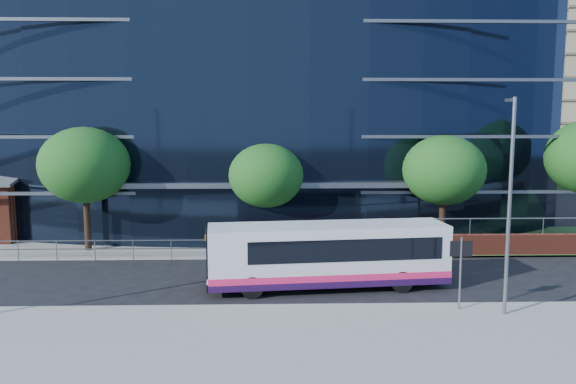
{
  "coord_description": "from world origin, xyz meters",
  "views": [
    {
      "loc": [
        -2.61,
        -22.15,
        7.31
      ],
      "look_at": [
        -1.8,
        8.0,
        3.46
      ],
      "focal_mm": 35.0,
      "sensor_mm": 36.0,
      "label": 1
    }
  ],
  "objects_px": {
    "tree_far_b": "(266,176)",
    "streetlight_east": "(509,200)",
    "tree_dist_e": "(511,146)",
    "city_bus": "(330,254)",
    "street_sign": "(461,258)",
    "tree_far_c": "(444,170)",
    "tree_far_a": "(85,165)"
  },
  "relations": [
    {
      "from": "city_bus",
      "to": "tree_dist_e",
      "type": "bearing_deg",
      "value": 51.89
    },
    {
      "from": "tree_far_a",
      "to": "tree_far_b",
      "type": "xyz_separation_m",
      "value": [
        10.0,
        0.5,
        -0.65
      ]
    },
    {
      "from": "street_sign",
      "to": "tree_far_c",
      "type": "relative_size",
      "value": 0.43
    },
    {
      "from": "street_sign",
      "to": "tree_dist_e",
      "type": "relative_size",
      "value": 0.43
    },
    {
      "from": "tree_far_c",
      "to": "city_bus",
      "type": "distance_m",
      "value": 10.61
    },
    {
      "from": "tree_dist_e",
      "to": "streetlight_east",
      "type": "bearing_deg",
      "value": -113.11
    },
    {
      "from": "tree_dist_e",
      "to": "city_bus",
      "type": "relative_size",
      "value": 0.61
    },
    {
      "from": "street_sign",
      "to": "streetlight_east",
      "type": "bearing_deg",
      "value": -21.36
    },
    {
      "from": "tree_far_b",
      "to": "tree_far_c",
      "type": "bearing_deg",
      "value": -2.86
    },
    {
      "from": "streetlight_east",
      "to": "city_bus",
      "type": "relative_size",
      "value": 0.75
    },
    {
      "from": "street_sign",
      "to": "tree_far_c",
      "type": "bearing_deg",
      "value": 76.71
    },
    {
      "from": "tree_far_a",
      "to": "city_bus",
      "type": "relative_size",
      "value": 0.66
    },
    {
      "from": "tree_far_b",
      "to": "city_bus",
      "type": "bearing_deg",
      "value": -69.68
    },
    {
      "from": "street_sign",
      "to": "tree_far_b",
      "type": "distance_m",
      "value": 13.54
    },
    {
      "from": "tree_far_b",
      "to": "street_sign",
      "type": "bearing_deg",
      "value": -55.92
    },
    {
      "from": "street_sign",
      "to": "tree_far_a",
      "type": "height_order",
      "value": "tree_far_a"
    },
    {
      "from": "tree_far_a",
      "to": "streetlight_east",
      "type": "height_order",
      "value": "streetlight_east"
    },
    {
      "from": "street_sign",
      "to": "tree_far_b",
      "type": "xyz_separation_m",
      "value": [
        -7.5,
        11.09,
        2.06
      ]
    },
    {
      "from": "tree_far_c",
      "to": "city_bus",
      "type": "xyz_separation_m",
      "value": [
        -7.13,
        -7.25,
        -3.04
      ]
    },
    {
      "from": "city_bus",
      "to": "street_sign",
      "type": "bearing_deg",
      "value": -41.66
    },
    {
      "from": "tree_far_b",
      "to": "streetlight_east",
      "type": "distance_m",
      "value": 14.74
    },
    {
      "from": "tree_far_a",
      "to": "city_bus",
      "type": "distance_m",
      "value": 15.15
    },
    {
      "from": "street_sign",
      "to": "tree_dist_e",
      "type": "bearing_deg",
      "value": 64.88
    },
    {
      "from": "tree_far_b",
      "to": "tree_far_c",
      "type": "relative_size",
      "value": 0.93
    },
    {
      "from": "tree_far_b",
      "to": "streetlight_east",
      "type": "xyz_separation_m",
      "value": [
        9.0,
        -11.67,
        0.23
      ]
    },
    {
      "from": "tree_dist_e",
      "to": "tree_far_b",
      "type": "bearing_deg",
      "value": -131.52
    },
    {
      "from": "street_sign",
      "to": "city_bus",
      "type": "xyz_separation_m",
      "value": [
        -4.63,
        3.34,
        -0.65
      ]
    },
    {
      "from": "tree_far_b",
      "to": "tree_far_a",
      "type": "bearing_deg",
      "value": -177.14
    },
    {
      "from": "street_sign",
      "to": "tree_far_a",
      "type": "bearing_deg",
      "value": 148.83
    },
    {
      "from": "tree_far_c",
      "to": "tree_far_b",
      "type": "bearing_deg",
      "value": 177.14
    },
    {
      "from": "streetlight_east",
      "to": "city_bus",
      "type": "bearing_deg",
      "value": 147.36
    },
    {
      "from": "tree_far_b",
      "to": "streetlight_east",
      "type": "relative_size",
      "value": 0.76
    }
  ]
}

